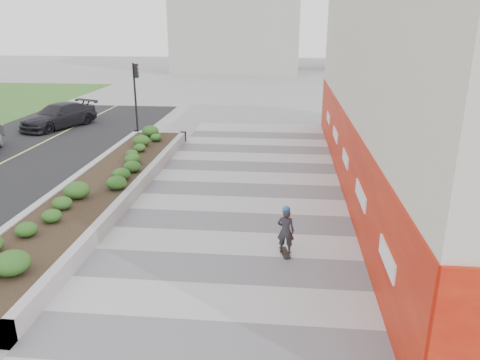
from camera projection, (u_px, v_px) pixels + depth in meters
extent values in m
plane|color=gray|center=(214.00, 306.00, 11.29)|extent=(160.00, 160.00, 0.00)
cube|color=#A8A8AD|center=(229.00, 249.00, 14.11)|extent=(8.00, 36.00, 0.01)
cube|color=beige|center=(429.00, 90.00, 17.83)|extent=(6.00, 24.00, 8.00)
cube|color=red|center=(345.00, 152.00, 18.91)|extent=(0.12, 24.00, 3.00)
cube|color=#9E9EA0|center=(160.00, 136.00, 26.63)|extent=(3.00, 0.30, 0.55)
cube|color=#9E9EA0|center=(68.00, 188.00, 18.41)|extent=(0.30, 18.00, 0.55)
cube|color=#9E9EA0|center=(135.00, 190.00, 18.17)|extent=(0.30, 18.00, 0.55)
cube|color=#2D2116|center=(101.00, 190.00, 18.30)|extent=(2.40, 17.40, 0.50)
cylinder|color=black|center=(136.00, 99.00, 27.75)|extent=(0.12, 0.12, 4.20)
cube|color=black|center=(136.00, 71.00, 27.20)|extent=(0.18, 0.28, 0.80)
cylinder|color=#595654|center=(245.00, 249.00, 14.07)|extent=(0.44, 0.44, 0.01)
cube|color=black|center=(285.00, 252.00, 13.75)|extent=(0.35, 0.75, 0.02)
imported|color=#28282D|center=(286.00, 231.00, 13.53)|extent=(0.55, 0.40, 1.39)
sphere|color=blue|center=(286.00, 210.00, 13.31)|extent=(0.23, 0.23, 0.23)
imported|color=black|center=(59.00, 116.00, 29.83)|extent=(4.04, 5.65, 1.52)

